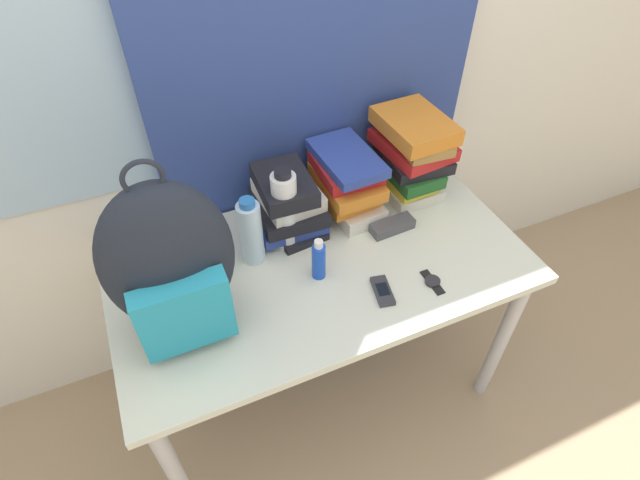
# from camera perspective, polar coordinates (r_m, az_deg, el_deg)

# --- Properties ---
(ground_plane) EXTENTS (12.00, 12.00, 0.00)m
(ground_plane) POSITION_cam_1_polar(r_m,az_deg,el_deg) (2.05, 4.29, -23.66)
(ground_plane) COLOR #9E8466
(wall_back) EXTENTS (6.00, 0.06, 2.50)m
(wall_back) POSITION_cam_1_polar(r_m,az_deg,el_deg) (1.62, -6.80, 20.75)
(wall_back) COLOR silver
(wall_back) RESTS_ON ground_plane
(curtain_blue) EXTENTS (1.11, 0.04, 2.50)m
(curtain_blue) POSITION_cam_1_polar(r_m,az_deg,el_deg) (1.62, -0.12, 21.11)
(curtain_blue) COLOR navy
(curtain_blue) RESTS_ON ground_plane
(desk) EXTENTS (1.30, 0.70, 0.74)m
(desk) POSITION_cam_1_polar(r_m,az_deg,el_deg) (1.65, 0.00, -4.71)
(desk) COLOR beige
(desk) RESTS_ON ground_plane
(backpack) EXTENTS (0.34, 0.23, 0.55)m
(backpack) POSITION_cam_1_polar(r_m,az_deg,el_deg) (1.31, -16.74, -2.78)
(backpack) COLOR #1E232D
(backpack) RESTS_ON desk
(book_stack_left) EXTENTS (0.23, 0.28, 0.21)m
(book_stack_left) POSITION_cam_1_polar(r_m,az_deg,el_deg) (1.64, -3.74, 4.25)
(book_stack_left) COLOR black
(book_stack_left) RESTS_ON desk
(book_stack_center) EXTENTS (0.21, 0.29, 0.23)m
(book_stack_center) POSITION_cam_1_polar(r_m,az_deg,el_deg) (1.69, 3.01, 6.63)
(book_stack_center) COLOR silver
(book_stack_center) RESTS_ON desk
(book_stack_right) EXTENTS (0.23, 0.29, 0.31)m
(book_stack_right) POSITION_cam_1_polar(r_m,az_deg,el_deg) (1.77, 10.33, 9.63)
(book_stack_right) COLOR silver
(book_stack_right) RESTS_ON desk
(water_bottle) EXTENTS (0.07, 0.07, 0.24)m
(water_bottle) POSITION_cam_1_polar(r_m,az_deg,el_deg) (1.53, -7.90, 0.90)
(water_bottle) COLOR silver
(water_bottle) RESTS_ON desk
(sports_bottle) EXTENTS (0.08, 0.08, 0.29)m
(sports_bottle) POSITION_cam_1_polar(r_m,az_deg,el_deg) (1.55, -4.01, 3.42)
(sports_bottle) COLOR white
(sports_bottle) RESTS_ON desk
(sunscreen_bottle) EXTENTS (0.04, 0.04, 0.15)m
(sunscreen_bottle) POSITION_cam_1_polar(r_m,az_deg,el_deg) (1.49, -0.15, -2.33)
(sunscreen_bottle) COLOR blue
(sunscreen_bottle) RESTS_ON desk
(cell_phone) EXTENTS (0.07, 0.12, 0.02)m
(cell_phone) POSITION_cam_1_polar(r_m,az_deg,el_deg) (1.50, 7.16, -5.80)
(cell_phone) COLOR #2D2D33
(cell_phone) RESTS_ON desk
(sunglasses_case) EXTENTS (0.15, 0.06, 0.04)m
(sunglasses_case) POSITION_cam_1_polar(r_m,az_deg,el_deg) (1.69, 8.27, 1.60)
(sunglasses_case) COLOR #47474C
(sunglasses_case) RESTS_ON desk
(wristwatch) EXTENTS (0.05, 0.10, 0.01)m
(wristwatch) POSITION_cam_1_polar(r_m,az_deg,el_deg) (1.56, 12.74, -4.66)
(wristwatch) COLOR black
(wristwatch) RESTS_ON desk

